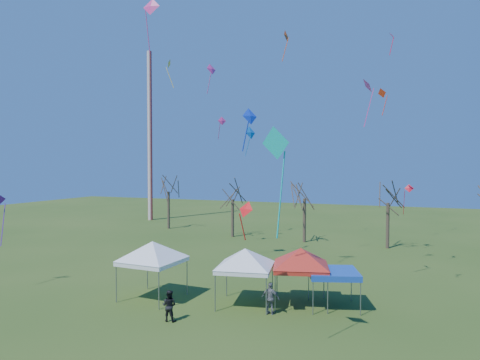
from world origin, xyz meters
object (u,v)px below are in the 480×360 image
object	(u,v)px
radio_mast	(150,136)
tree_3	(388,187)
person_dark	(169,306)
tree_0	(168,178)
tent_red	(301,252)
person_grey	(270,298)
tent_blue	(333,273)
tent_white_west	(152,245)
tent_white_mid	(245,252)
tree_1	(233,186)
tree_2	(305,183)

from	to	relation	value
radio_mast	tree_3	xyz separation A→B (m)	(34.03, -9.96, -6.42)
tree_3	person_dark	size ratio (longest dim) A/B	4.83
radio_mast	tree_0	size ratio (longest dim) A/B	2.96
tree_3	tent_red	size ratio (longest dim) A/B	1.87
person_grey	tent_blue	bearing A→B (deg)	-138.50
tent_red	person_grey	xyz separation A→B (m)	(-1.15, -2.24, -2.23)
tree_0	tent_white_west	size ratio (longest dim) A/B	1.83
tent_red	tent_blue	bearing A→B (deg)	4.36
tent_white_mid	tree_3	bearing A→B (deg)	71.81
tree_0	tent_red	distance (m)	32.79
tree_1	tent_red	size ratio (longest dim) A/B	1.78
tree_2	tree_3	world-z (taller)	tree_2
person_dark	tree_1	bearing A→B (deg)	-80.92
person_dark	tent_blue	bearing A→B (deg)	-151.44
tent_white_west	tent_white_mid	world-z (taller)	tent_white_west
tree_3	tree_0	bearing A→B (deg)	172.92
tree_2	tent_blue	xyz separation A→B (m)	(6.33, -20.02, -4.31)
tree_0	person_grey	size ratio (longest dim) A/B	4.80
tree_1	tent_white_west	xyz separation A→B (m)	(4.15, -22.69, -2.51)
tree_1	tent_white_mid	xyz separation A→B (m)	(9.86, -21.73, -2.69)
tree_2	tent_white_west	world-z (taller)	tree_2
tree_0	tent_white_mid	xyz separation A→B (m)	(19.94, -24.46, -3.38)
person_dark	tent_white_mid	bearing A→B (deg)	-131.74
tree_1	person_grey	bearing A→B (deg)	-62.67
tent_white_west	person_dark	bearing A→B (deg)	-45.06
tent_blue	person_dark	xyz separation A→B (m)	(-7.65, -5.34, -1.16)
radio_mast	person_grey	distance (m)	44.71
tent_blue	radio_mast	bearing A→B (deg)	137.16
tent_white_mid	tent_red	bearing A→B (deg)	23.21
tent_blue	tree_2	bearing A→B (deg)	107.55
tent_red	tent_blue	distance (m)	2.18
tent_red	person_dark	xyz separation A→B (m)	(-5.78, -5.20, -2.29)
tree_1	person_grey	size ratio (longest dim) A/B	4.29
tent_white_west	tent_white_mid	xyz separation A→B (m)	(5.70, 0.97, -0.18)
tent_blue	tree_1	bearing A→B (deg)	125.97
tree_2	person_grey	world-z (taller)	tree_2
tree_2	tree_3	size ratio (longest dim) A/B	1.03
tree_1	tent_red	bearing A→B (deg)	-57.80
tent_red	person_dark	bearing A→B (deg)	-138.06
tree_0	person_grey	bearing A→B (deg)	-49.38
tree_1	tree_2	xyz separation A→B (m)	(8.40, -0.27, 0.50)
tent_white_west	tent_white_mid	bearing A→B (deg)	9.64
radio_mast	tree_3	distance (m)	36.04
person_grey	person_dark	world-z (taller)	person_grey
tree_2	person_dark	size ratio (longest dim) A/B	5.00
tree_2	person_grey	size ratio (longest dim) A/B	4.66
tree_2	tree_3	xyz separation A→B (m)	(8.40, -0.33, -0.21)
person_dark	tent_white_west	bearing A→B (deg)	-51.43
tent_blue	person_dark	world-z (taller)	tent_blue
person_grey	tree_0	bearing A→B (deg)	-46.23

